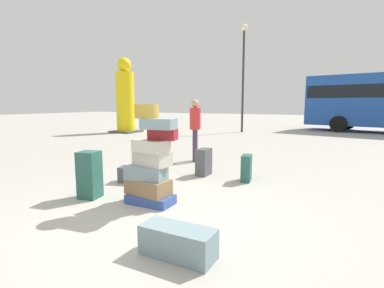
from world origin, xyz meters
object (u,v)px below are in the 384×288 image
suitcase_teal_left_side (90,175)px  person_bearded_onlooker (195,125)px  suitcase_slate_foreground_near (178,242)px  lamp_post (243,62)px  suitcase_charcoal_foreground_far (204,162)px  suitcase_charcoal_right_side (137,175)px  yellow_dummy_statue (125,100)px  suitcase_tower (151,163)px  suitcase_teal_upright_blue (246,168)px

suitcase_teal_left_side → person_bearded_onlooker: bearing=76.1°
suitcase_slate_foreground_near → lamp_post: bearing=105.7°
suitcase_teal_left_side → suitcase_charcoal_foreground_far: bearing=54.4°
suitcase_charcoal_foreground_far → lamp_post: 10.83m
suitcase_charcoal_right_side → yellow_dummy_statue: yellow_dummy_statue is taller
suitcase_teal_left_side → person_bearded_onlooker: (0.23, 3.64, 0.62)m
suitcase_tower → suitcase_charcoal_right_side: (-0.98, 0.95, -0.50)m
suitcase_teal_left_side → yellow_dummy_statue: size_ratio=0.20×
suitcase_teal_left_side → lamp_post: 12.83m
person_bearded_onlooker → yellow_dummy_statue: yellow_dummy_statue is taller
suitcase_teal_left_side → lamp_post: size_ratio=0.14×
suitcase_charcoal_foreground_far → suitcase_teal_upright_blue: 0.99m
suitcase_tower → yellow_dummy_statue: bearing=130.5°
suitcase_charcoal_foreground_far → suitcase_teal_upright_blue: suitcase_charcoal_foreground_far is taller
suitcase_charcoal_foreground_far → lamp_post: bearing=103.1°
suitcase_charcoal_right_side → person_bearded_onlooker: bearing=71.4°
suitcase_tower → suitcase_teal_left_side: (-1.09, -0.21, -0.26)m
suitcase_tower → lamp_post: 12.70m
suitcase_tower → lamp_post: bearing=99.9°
person_bearded_onlooker → suitcase_teal_upright_blue: bearing=32.3°
suitcase_charcoal_right_side → suitcase_teal_left_side: suitcase_teal_left_side is taller
person_bearded_onlooker → lamp_post: (-1.25, 8.69, 2.79)m
suitcase_slate_foreground_near → yellow_dummy_statue: (-9.00, 10.41, 1.63)m
suitcase_tower → yellow_dummy_statue: (-7.83, 9.17, 1.14)m
suitcase_charcoal_right_side → suitcase_tower: bearing=-60.1°
yellow_dummy_statue → lamp_post: 6.75m
suitcase_tower → lamp_post: lamp_post is taller
suitcase_charcoal_foreground_far → suitcase_teal_left_side: bearing=-114.1°
suitcase_teal_left_side → yellow_dummy_statue: yellow_dummy_statue is taller
suitcase_tower → lamp_post: size_ratio=0.27×
suitcase_teal_upright_blue → suitcase_slate_foreground_near: 3.26m
suitcase_teal_left_side → suitcase_slate_foreground_near: suitcase_teal_left_side is taller
person_bearded_onlooker → suitcase_charcoal_foreground_far: bearing=12.4°
suitcase_charcoal_foreground_far → suitcase_charcoal_right_side: 1.50m
suitcase_tower → suitcase_charcoal_foreground_far: bearing=90.2°
suitcase_tower → suitcase_teal_left_side: 1.14m
suitcase_tower → person_bearded_onlooker: 3.56m
yellow_dummy_statue → suitcase_slate_foreground_near: bearing=-49.1°
suitcase_tower → suitcase_charcoal_foreground_far: (-0.01, 2.09, -0.36)m
suitcase_slate_foreground_near → person_bearded_onlooker: bearing=115.4°
person_bearded_onlooker → lamp_post: bearing=168.1°
person_bearded_onlooker → suitcase_charcoal_right_side: bearing=-22.8°
person_bearded_onlooker → suitcase_slate_foreground_near: bearing=3.4°
suitcase_charcoal_right_side → suitcase_slate_foreground_near: 3.07m
suitcase_charcoal_right_side → suitcase_teal_left_side: size_ratio=0.91×
suitcase_teal_left_side → suitcase_slate_foreground_near: (2.26, -1.04, -0.24)m
suitcase_tower → suitcase_slate_foreground_near: suitcase_tower is taller
yellow_dummy_statue → suitcase_charcoal_right_side: bearing=-50.2°
suitcase_teal_upright_blue → suitcase_slate_foreground_near: suitcase_teal_upright_blue is taller
person_bearded_onlooker → yellow_dummy_statue: (-6.97, 5.73, 0.78)m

